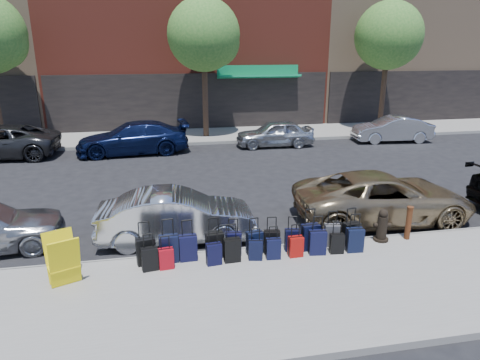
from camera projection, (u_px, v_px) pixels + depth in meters
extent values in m
plane|color=black|center=(223.00, 195.00, 14.96)|extent=(120.00, 120.00, 0.00)
cube|color=gray|center=(270.00, 294.00, 8.85)|extent=(60.00, 4.00, 0.15)
cube|color=gray|center=(196.00, 136.00, 24.30)|extent=(60.00, 4.00, 0.15)
cube|color=gray|center=(250.00, 250.00, 10.74)|extent=(60.00, 0.08, 0.15)
cube|color=gray|center=(200.00, 143.00, 22.41)|extent=(60.00, 0.08, 0.15)
cube|color=black|center=(193.00, 103.00, 25.63)|extent=(16.66, 0.15, 3.40)
cube|color=#0D7B4A|center=(259.00, 77.00, 25.57)|extent=(5.00, 0.91, 0.27)
cube|color=#0D7B4A|center=(258.00, 70.00, 25.75)|extent=(5.00, 0.10, 0.60)
cube|color=black|center=(433.00, 97.00, 28.51)|extent=(14.70, 0.15, 3.40)
sphere|color=#2C6923|center=(0.00, 42.00, 20.61)|extent=(2.58, 2.58, 2.58)
cylinder|color=black|center=(205.00, 92.00, 23.17)|extent=(0.30, 0.30, 4.80)
sphere|color=#2C6923|center=(204.00, 35.00, 22.28)|extent=(3.80, 3.80, 3.80)
sphere|color=#2C6923|center=(215.00, 42.00, 22.50)|extent=(2.58, 2.58, 2.58)
cylinder|color=black|center=(383.00, 89.00, 25.06)|extent=(0.30, 0.30, 4.80)
sphere|color=#2C6923|center=(389.00, 35.00, 24.16)|extent=(3.80, 3.80, 3.80)
sphere|color=#2C6923|center=(398.00, 42.00, 24.39)|extent=(2.58, 2.58, 2.58)
cube|color=black|center=(146.00, 251.00, 9.83)|extent=(0.46, 0.31, 0.64)
cylinder|color=black|center=(144.00, 223.00, 9.62)|extent=(0.24, 0.08, 0.03)
cube|color=black|center=(169.00, 249.00, 9.93)|extent=(0.45, 0.26, 0.65)
cylinder|color=black|center=(167.00, 221.00, 9.71)|extent=(0.25, 0.05, 0.03)
cube|color=black|center=(188.00, 248.00, 10.01)|extent=(0.42, 0.24, 0.62)
cylinder|color=black|center=(187.00, 221.00, 9.80)|extent=(0.23, 0.04, 0.03)
cube|color=black|center=(215.00, 245.00, 10.15)|extent=(0.43, 0.27, 0.62)
cylinder|color=black|center=(214.00, 219.00, 9.95)|extent=(0.23, 0.05, 0.03)
cube|color=black|center=(233.00, 244.00, 10.29)|extent=(0.40, 0.25, 0.56)
cylinder|color=black|center=(233.00, 220.00, 10.11)|extent=(0.21, 0.06, 0.03)
cube|color=black|center=(255.00, 243.00, 10.32)|extent=(0.41, 0.26, 0.57)
cylinder|color=black|center=(255.00, 219.00, 10.13)|extent=(0.21, 0.06, 0.03)
cube|color=black|center=(272.00, 242.00, 10.37)|extent=(0.40, 0.25, 0.57)
cylinder|color=black|center=(272.00, 218.00, 10.18)|extent=(0.22, 0.06, 0.03)
cube|color=black|center=(292.00, 240.00, 10.50)|extent=(0.39, 0.26, 0.55)
cylinder|color=black|center=(293.00, 218.00, 10.32)|extent=(0.21, 0.06, 0.03)
cube|color=black|center=(310.00, 237.00, 10.54)|extent=(0.45, 0.27, 0.65)
cylinder|color=black|center=(312.00, 210.00, 10.33)|extent=(0.25, 0.05, 0.03)
cube|color=#424348|center=(332.00, 235.00, 10.73)|extent=(0.41, 0.28, 0.57)
cylinder|color=black|center=(334.00, 212.00, 10.54)|extent=(0.22, 0.07, 0.03)
cube|color=black|center=(351.00, 234.00, 10.73)|extent=(0.45, 0.30, 0.62)
cylinder|color=black|center=(353.00, 209.00, 10.53)|extent=(0.23, 0.08, 0.03)
cube|color=black|center=(150.00, 259.00, 9.58)|extent=(0.39, 0.26, 0.53)
cylinder|color=black|center=(148.00, 235.00, 9.40)|extent=(0.21, 0.06, 0.03)
cube|color=#9F0A15|center=(166.00, 259.00, 9.65)|extent=(0.35, 0.23, 0.48)
cylinder|color=black|center=(165.00, 237.00, 9.49)|extent=(0.19, 0.05, 0.03)
cube|color=black|center=(214.00, 254.00, 9.83)|extent=(0.37, 0.24, 0.51)
cylinder|color=black|center=(213.00, 232.00, 9.66)|extent=(0.20, 0.05, 0.03)
cube|color=black|center=(232.00, 250.00, 9.96)|extent=(0.39, 0.24, 0.57)
cylinder|color=black|center=(232.00, 226.00, 9.77)|extent=(0.22, 0.04, 0.03)
cube|color=black|center=(255.00, 250.00, 10.06)|extent=(0.36, 0.25, 0.48)
cylinder|color=black|center=(256.00, 230.00, 9.90)|extent=(0.19, 0.07, 0.03)
cube|color=black|center=(273.00, 249.00, 10.10)|extent=(0.35, 0.22, 0.50)
cylinder|color=black|center=(274.00, 228.00, 9.94)|extent=(0.19, 0.05, 0.03)
cube|color=#9E0D0A|center=(296.00, 247.00, 10.20)|extent=(0.35, 0.21, 0.50)
cylinder|color=black|center=(297.00, 226.00, 10.04)|extent=(0.19, 0.04, 0.03)
cube|color=black|center=(317.00, 242.00, 10.31)|extent=(0.43, 0.28, 0.60)
cylinder|color=black|center=(319.00, 218.00, 10.12)|extent=(0.23, 0.06, 0.03)
cube|color=black|center=(337.00, 244.00, 10.37)|extent=(0.35, 0.22, 0.49)
cylinder|color=black|center=(338.00, 223.00, 10.21)|extent=(0.19, 0.05, 0.03)
cube|color=black|center=(355.00, 240.00, 10.44)|extent=(0.42, 0.26, 0.59)
cylinder|color=black|center=(357.00, 215.00, 10.25)|extent=(0.23, 0.05, 0.03)
cylinder|color=black|center=(381.00, 239.00, 11.11)|extent=(0.39, 0.39, 0.06)
cylinder|color=black|center=(382.00, 227.00, 11.01)|extent=(0.26, 0.26, 0.60)
sphere|color=black|center=(383.00, 214.00, 10.89)|extent=(0.24, 0.24, 0.24)
cylinder|color=black|center=(382.00, 225.00, 10.99)|extent=(0.44, 0.19, 0.11)
cylinder|color=#38190C|center=(408.00, 223.00, 11.07)|extent=(0.15, 0.15, 0.87)
cylinder|color=#38190C|center=(411.00, 208.00, 10.94)|extent=(0.17, 0.17, 0.04)
cube|color=yellow|center=(65.00, 263.00, 8.81)|extent=(0.67, 0.49, 1.10)
cube|color=yellow|center=(61.00, 255.00, 9.12)|extent=(0.67, 0.49, 1.10)
cube|color=yellow|center=(64.00, 266.00, 9.02)|extent=(0.72, 0.61, 0.02)
imported|color=silver|center=(177.00, 216.00, 11.28)|extent=(4.18, 1.60, 1.36)
imported|color=#96805C|center=(383.00, 197.00, 12.58)|extent=(5.31, 2.68, 1.44)
imported|color=#0D173C|center=(133.00, 138.00, 20.40)|extent=(5.36, 2.45, 1.52)
imported|color=#B8BBBF|center=(275.00, 133.00, 21.90)|extent=(4.00, 1.71, 1.35)
imported|color=silver|center=(392.00, 129.00, 22.97)|extent=(4.27, 1.83, 1.37)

